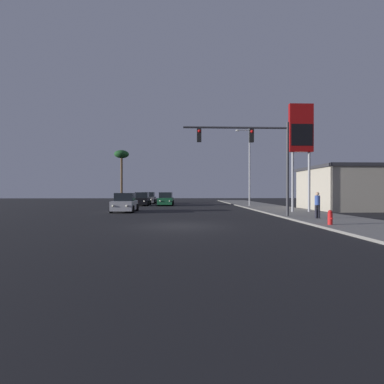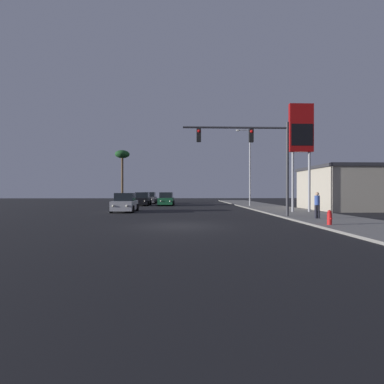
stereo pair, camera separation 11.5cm
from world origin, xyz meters
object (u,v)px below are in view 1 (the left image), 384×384
Objects in this scene: car_grey at (149,198)px; street_lamp at (248,163)px; car_silver at (125,203)px; gas_station_sign at (301,134)px; pedestrian_on_sidewalk at (317,204)px; car_black at (142,199)px; fire_hydrant at (330,218)px; car_green at (166,199)px; traffic_light_mast at (258,149)px; palm_tree_far at (122,157)px.

car_grey is 16.46m from street_lamp.
gas_station_sign reaches higher than car_silver.
car_silver is at bearing 149.21° from pedestrian_on_sidewalk.
gas_station_sign is at bearing 77.07° from pedestrian_on_sidewalk.
gas_station_sign is at bearing 170.66° from car_silver.
car_silver is 11.54m from car_black.
fire_hydrant is (-2.34, -9.44, -6.13)m from gas_station_sign.
gas_station_sign reaches higher than fire_hydrant.
gas_station_sign reaches higher than pedestrian_on_sidewalk.
car_silver is 1.00× the size of car_green.
traffic_light_mast is 0.81× the size of gas_station_sign.
car_green is at bearing -55.92° from palm_tree_far.
car_silver is 17.23m from fire_hydrant.
pedestrian_on_sidewalk is (3.38, -1.75, -3.69)m from traffic_light_mast.
car_black is (-3.05, 0.09, 0.00)m from car_green.
gas_station_sign is (11.92, -13.68, 5.86)m from car_green.
car_grey is at bearing -91.90° from car_silver.
street_lamp reaches higher than car_grey.
pedestrian_on_sidewalk is at bearing -59.44° from palm_tree_far.
gas_station_sign reaches higher than car_black.
fire_hydrant is at bearing 118.33° from car_black.
car_silver is 0.50× the size of palm_tree_far.
fire_hydrant is (2.40, -5.28, -4.24)m from traffic_light_mast.
fire_hydrant is 3.71m from pedestrian_on_sidewalk.
palm_tree_far is at bearing 139.24° from street_lamp.
fire_hydrant is at bearing 114.28° from car_green.
palm_tree_far is at bearing -79.22° from car_silver.
car_black is 2.58× the size of pedestrian_on_sidewalk.
fire_hydrant is 39.50m from palm_tree_far.
street_lamp is (12.86, -3.70, 4.36)m from car_black.
street_lamp is at bearing 79.55° from traffic_light_mast.
car_silver is 0.48× the size of gas_station_sign.
car_green is 19.06m from gas_station_sign.
car_silver is 12.73m from traffic_light_mast.
pedestrian_on_sidewalk is (13.65, -8.14, 0.27)m from car_silver.
gas_station_sign is (14.97, -13.77, 5.86)m from car_black.
car_grey is 2.58× the size of pedestrian_on_sidewalk.
fire_hydrant is (12.37, -29.18, -0.27)m from car_grey.
gas_station_sign is at bearing 126.94° from car_grey.
street_lamp is 23.45m from palm_tree_far.
pedestrian_on_sidewalk is (0.76, -15.98, -4.08)m from street_lamp.
car_green is 19.64m from traffic_light_mast.
palm_tree_far is (-17.45, 34.74, 6.98)m from fire_hydrant.
traffic_light_mast is 7.18m from fire_hydrant.
car_grey is 10.09m from palm_tree_far.
traffic_light_mast is at bearing -100.45° from street_lamp.
car_green is at bearing 114.96° from car_grey.
car_black is at bearing -67.35° from palm_tree_far.
car_green is 11.32m from street_lamp.
car_green and car_black have the same top height.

